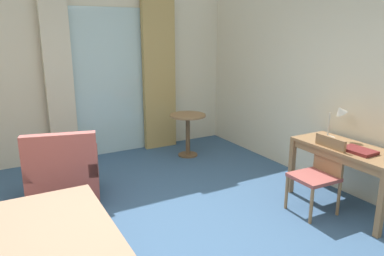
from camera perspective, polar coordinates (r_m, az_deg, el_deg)
ground at (r=3.67m, az=-5.68°, el=-18.66°), size 5.83×6.54×0.10m
wall_back at (r=5.99m, az=-17.97°, el=7.95°), size 5.43×0.12×2.65m
wall_right at (r=4.82m, az=24.17°, el=5.86°), size 0.12×6.14×2.65m
balcony_glass_door at (r=6.06m, az=-12.54°, el=6.88°), size 1.17×0.02×2.34m
curtain_panel_left at (r=5.77m, az=-20.01°, el=6.97°), size 0.40×0.10×2.54m
curtain_panel_right at (r=6.24m, az=-5.17°, el=8.34°), size 0.57×0.10×2.54m
writing_desk at (r=4.47m, az=23.28°, el=-3.90°), size 0.57×1.27×0.72m
desk_chair at (r=4.32m, az=19.28°, el=-6.35°), size 0.46×0.44×0.85m
desk_lamp at (r=4.66m, az=21.67°, el=1.53°), size 0.27×0.23×0.43m
closed_book at (r=4.29m, az=24.56°, el=-3.22°), size 0.23×0.34×0.03m
armchair_by_window at (r=4.59m, az=-19.28°, el=-6.80°), size 0.96×0.97×0.91m
round_cafe_table at (r=5.87m, az=-0.66°, el=0.32°), size 0.57×0.57×0.69m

